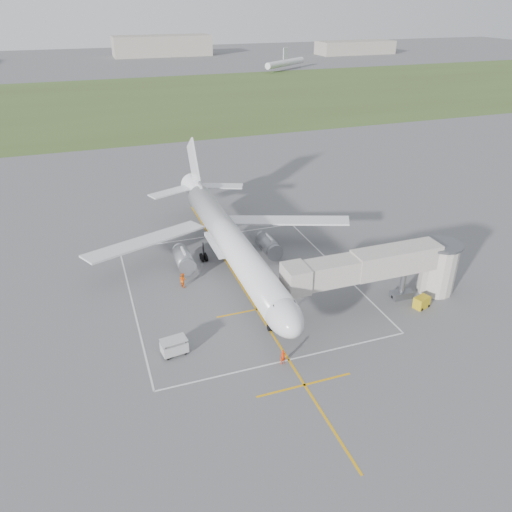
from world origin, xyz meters
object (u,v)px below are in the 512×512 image
object	(u,v)px
gpu_unit	(422,302)
baggage_cart	(174,347)
airliner	(230,240)
jet_bridge	(390,267)
ramp_worker_nose	(283,357)
ramp_worker_wing	(183,280)

from	to	relation	value
gpu_unit	baggage_cart	xyz separation A→B (m)	(-30.07, 1.14, 0.26)
airliner	jet_bridge	size ratio (longest dim) A/B	2.00
ramp_worker_nose	baggage_cart	bearing A→B (deg)	141.88
gpu_unit	ramp_worker_wing	distance (m)	30.05
jet_bridge	gpu_unit	bearing A→B (deg)	-38.75
ramp_worker_nose	gpu_unit	bearing A→B (deg)	0.81
airliner	jet_bridge	distance (m)	21.22
ramp_worker_wing	gpu_unit	bearing A→B (deg)	-144.88
gpu_unit	ramp_worker_nose	distance (m)	20.28
ramp_worker_wing	airliner	bearing A→B (deg)	-97.46
jet_bridge	baggage_cart	bearing A→B (deg)	-176.67
airliner	ramp_worker_nose	bearing A→B (deg)	-92.13
ramp_worker_nose	ramp_worker_wing	xyz separation A→B (m)	(-6.45, 18.64, 0.15)
gpu_unit	ramp_worker_wing	size ratio (longest dim) A/B	1.11
gpu_unit	baggage_cart	distance (m)	30.09
airliner	jet_bridge	xyz separation A→B (m)	(15.72, -14.25, 0.35)
ramp_worker_nose	airliner	bearing A→B (deg)	76.97
baggage_cart	ramp_worker_nose	size ratio (longest dim) A/B	1.74
airliner	gpu_unit	xyz separation A→B (m)	(19.08, -16.94, -3.70)
airliner	ramp_worker_nose	xyz separation A→B (m)	(-0.78, -21.06, -3.57)
baggage_cart	ramp_worker_wing	size ratio (longest dim) A/B	1.48
airliner	ramp_worker_nose	world-z (taller)	airliner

